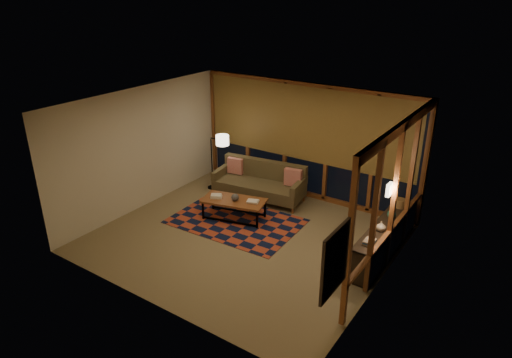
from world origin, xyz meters
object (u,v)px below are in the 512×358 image
Objects in this scene: sofa at (259,182)px; bookshelf at (385,238)px; floor_lamp at (212,161)px; coffee_table at (234,209)px.

bookshelf is at bearing -19.14° from sofa.
floor_lamp reaches higher than bookshelf.
floor_lamp is 4.60m from bookshelf.
floor_lamp is 0.56× the size of bookshelf.
coffee_table is (0.10, -1.12, -0.20)m from sofa.
sofa reaches higher than bookshelf.
sofa is at bearing 80.61° from coffee_table.
coffee_table is 0.94× the size of floor_lamp.
sofa reaches higher than coffee_table.
bookshelf is (4.56, -0.53, -0.40)m from floor_lamp.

